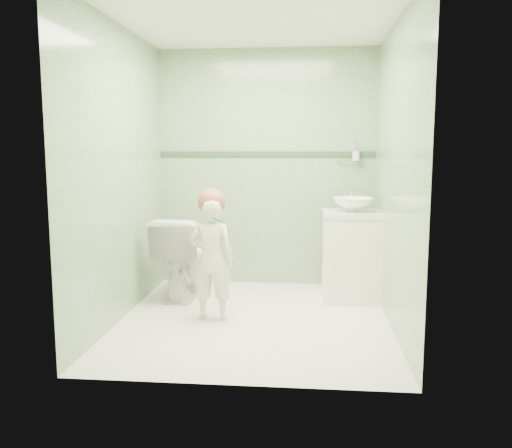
# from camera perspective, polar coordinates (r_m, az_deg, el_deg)

# --- Properties ---
(ground) EXTENTS (2.50, 2.50, 0.00)m
(ground) POSITION_cam_1_polar(r_m,az_deg,el_deg) (4.53, -0.18, -10.09)
(ground) COLOR white
(ground) RESTS_ON ground
(room_shell) EXTENTS (2.50, 2.54, 2.40)m
(room_shell) POSITION_cam_1_polar(r_m,az_deg,el_deg) (4.31, -0.19, 5.26)
(room_shell) COLOR gray
(room_shell) RESTS_ON ground
(trim_stripe) EXTENTS (2.20, 0.02, 0.05)m
(trim_stripe) POSITION_cam_1_polar(r_m,az_deg,el_deg) (5.54, 1.08, 7.43)
(trim_stripe) COLOR #2D4D35
(trim_stripe) RESTS_ON room_shell
(vanity) EXTENTS (0.52, 0.50, 0.80)m
(vanity) POSITION_cam_1_polar(r_m,az_deg,el_deg) (5.10, 10.05, -3.49)
(vanity) COLOR white
(vanity) RESTS_ON ground
(counter) EXTENTS (0.54, 0.52, 0.04)m
(counter) POSITION_cam_1_polar(r_m,az_deg,el_deg) (5.04, 10.16, 1.08)
(counter) COLOR white
(counter) RESTS_ON vanity
(basin) EXTENTS (0.37, 0.37, 0.13)m
(basin) POSITION_cam_1_polar(r_m,az_deg,el_deg) (5.03, 10.19, 2.03)
(basin) COLOR white
(basin) RESTS_ON counter
(faucet) EXTENTS (0.03, 0.13, 0.18)m
(faucet) POSITION_cam_1_polar(r_m,az_deg,el_deg) (5.20, 10.04, 3.12)
(faucet) COLOR silver
(faucet) RESTS_ON counter
(cup_holder) EXTENTS (0.26, 0.07, 0.21)m
(cup_holder) POSITION_cam_1_polar(r_m,az_deg,el_deg) (5.49, 10.45, 7.11)
(cup_holder) COLOR silver
(cup_holder) RESTS_ON room_shell
(toilet) EXTENTS (0.49, 0.79, 0.77)m
(toilet) POSITION_cam_1_polar(r_m,az_deg,el_deg) (5.17, -7.67, -3.44)
(toilet) COLOR white
(toilet) RESTS_ON ground
(toddler) EXTENTS (0.37, 0.25, 1.01)m
(toddler) POSITION_cam_1_polar(r_m,az_deg,el_deg) (4.44, -4.71, -3.75)
(toddler) COLOR #F0E4D0
(toddler) RESTS_ON ground
(hair_cap) EXTENTS (0.22, 0.22, 0.22)m
(hair_cap) POSITION_cam_1_polar(r_m,az_deg,el_deg) (4.39, -4.72, 2.32)
(hair_cap) COLOR #9F563E
(hair_cap) RESTS_ON toddler
(teal_toothbrush) EXTENTS (0.11, 0.13, 0.08)m
(teal_toothbrush) POSITION_cam_1_polar(r_m,az_deg,el_deg) (4.25, -4.13, 0.49)
(teal_toothbrush) COLOR #0F7B63
(teal_toothbrush) RESTS_ON toddler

